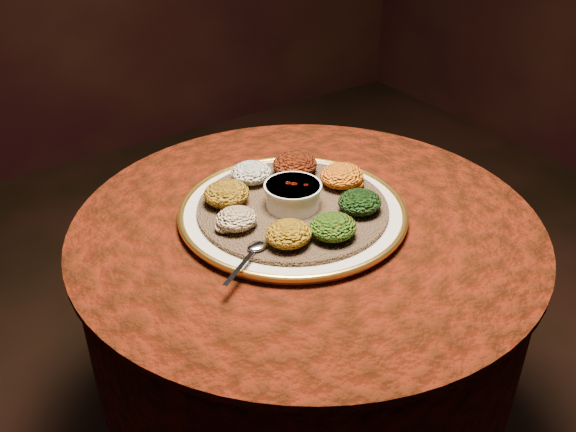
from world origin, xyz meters
TOP-DOWN VIEW (x-y plane):
  - table at (0.00, 0.00)m, footprint 0.96×0.96m
  - platter at (-0.01, 0.03)m, footprint 0.58×0.58m
  - injera at (-0.01, 0.03)m, footprint 0.39×0.39m
  - stew_bowl at (-0.01, 0.03)m, footprint 0.12×0.12m
  - spoon at (-0.16, -0.06)m, footprint 0.13×0.09m
  - portion_ayib at (-0.03, 0.16)m, footprint 0.09×0.08m
  - portion_kitfo at (0.07, 0.14)m, footprint 0.10×0.09m
  - portion_tikil at (0.12, 0.04)m, footprint 0.10×0.09m
  - portion_gomen at (0.08, -0.06)m, footprint 0.09×0.08m
  - portion_mixveg at (-0.02, -0.10)m, footprint 0.09×0.09m
  - portion_kik at (-0.10, -0.08)m, footprint 0.09×0.08m
  - portion_timatim at (-0.15, 0.03)m, footprint 0.08×0.08m
  - portion_shiro at (-0.12, 0.11)m, footprint 0.10×0.09m

SIDE VIEW (x-z plane):
  - table at x=0.00m, z-range 0.19..0.92m
  - platter at x=-0.01m, z-range 0.73..0.76m
  - injera at x=-0.01m, z-range 0.75..0.76m
  - spoon at x=-0.16m, z-range 0.76..0.77m
  - portion_timatim at x=-0.15m, z-range 0.76..0.80m
  - portion_kik at x=-0.10m, z-range 0.76..0.80m
  - portion_gomen at x=0.08m, z-range 0.76..0.80m
  - portion_ayib at x=-0.03m, z-range 0.76..0.80m
  - portion_mixveg at x=-0.02m, z-range 0.76..0.81m
  - portion_shiro at x=-0.12m, z-range 0.76..0.81m
  - portion_tikil at x=0.12m, z-range 0.76..0.81m
  - portion_kitfo at x=0.07m, z-range 0.76..0.81m
  - stew_bowl at x=-0.01m, z-range 0.77..0.81m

